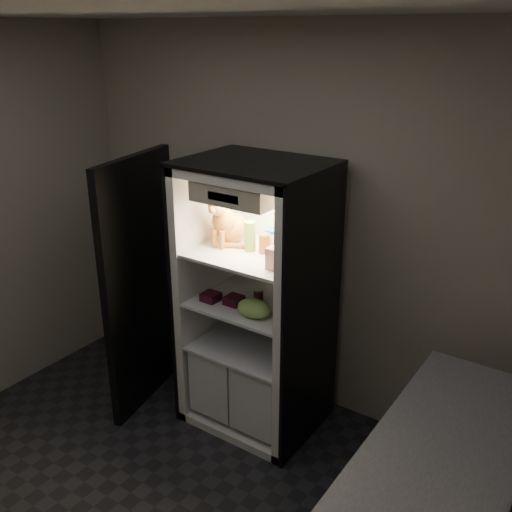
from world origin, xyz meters
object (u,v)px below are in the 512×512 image
Objects in this scene: grape_bag at (254,308)px; berry_box_right at (234,300)px; soda_can_b at (291,306)px; mayo_tub at (272,238)px; soda_can_a at (282,296)px; parmesan_shaker at (250,236)px; soda_can_c at (278,307)px; berry_box_left at (211,297)px; cream_carton at (274,258)px; tabby_cat at (228,223)px; condiment_jar at (258,295)px; refrigerator at (258,317)px; salsa_jar at (264,243)px; pepper_jar at (292,242)px.

grape_bag is 0.22m from berry_box_right.
soda_can_b is at bearing 12.94° from berry_box_right.
mayo_tub is 0.38m from soda_can_a.
parmesan_shaker is 0.49m from soda_can_c.
soda_can_a is 0.54× the size of grape_bag.
grape_bag reaches higher than berry_box_left.
cream_carton is at bearing -29.89° from parmesan_shaker.
tabby_cat is 3.33× the size of soda_can_b.
tabby_cat is 0.52m from condiment_jar.
condiment_jar is (0.04, -0.05, 0.19)m from refrigerator.
soda_can_a is 0.25m from grape_bag.
mayo_tub is 1.37× the size of condiment_jar.
cream_carton is 0.59× the size of grape_bag.
parmesan_shaker is 1.60× the size of soda_can_a.
parmesan_shaker is 1.55× the size of salsa_jar.
soda_can_c is 0.33m from berry_box_right.
cream_carton is at bearing -72.05° from soda_can_a.
condiment_jar is (-0.02, -0.13, -0.37)m from mayo_tub.
tabby_cat reaches higher than berry_box_right.
berry_box_left is (-0.50, 0.00, -0.39)m from cream_carton.
soda_can_b reaches higher than condiment_jar.
tabby_cat is 1.94× the size of pepper_jar.
tabby_cat is at bearing 174.58° from condiment_jar.
cream_carton is 1.09× the size of soda_can_a.
pepper_jar is at bearing 12.26° from parmesan_shaker.
grape_bag is (-0.12, -0.25, -0.39)m from pepper_jar.
tabby_cat is 0.20m from parmesan_shaker.
pepper_jar is at bearing 65.01° from grape_bag.
grape_bag is 2.05× the size of berry_box_right.
parmesan_shaker is at bearing -8.71° from tabby_cat.
tabby_cat is 3.14× the size of soda_can_a.
cream_carton reaches higher than grape_bag.
soda_can_c is at bearing -87.54° from pepper_jar.
parmesan_shaker is 0.11m from salsa_jar.
refrigerator reaches higher than grape_bag.
mayo_tub is 1.07× the size of soda_can_b.
condiment_jar is 0.82× the size of berry_box_right.
parmesan_shaker is 0.28m from pepper_jar.
soda_can_b is at bearing -15.44° from refrigerator.
cream_carton is (0.29, -0.17, -0.03)m from parmesan_shaker.
parmesan_shaker is at bearing -118.68° from refrigerator.
parmesan_shaker reaches higher than mayo_tub.
soda_can_a is 1.12× the size of berry_box_left.
soda_can_c is at bearing 7.92° from berry_box_left.
cream_carton is 1.16× the size of soda_can_b.
tabby_cat is 3.03× the size of salsa_jar.
tabby_cat reaches higher than pepper_jar.
salsa_jar is (0.29, -0.01, -0.08)m from tabby_cat.
mayo_tub is 0.37m from cream_carton.
grape_bag is at bearing -104.00° from soda_can_a.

